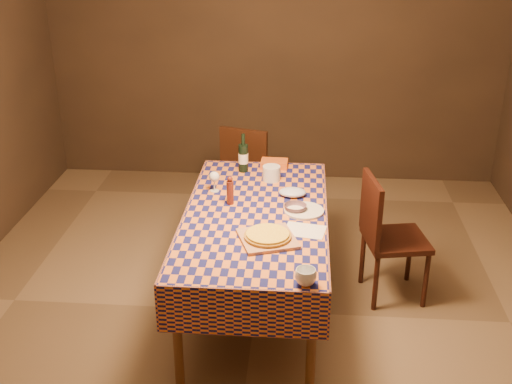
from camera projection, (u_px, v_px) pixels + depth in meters
room at (255, 129)px, 3.98m from camera, size 5.00×5.10×2.70m
dining_table at (255, 223)px, 4.24m from camera, size 0.94×1.84×0.77m
cutting_board at (268, 239)px, 3.87m from camera, size 0.41×0.41×0.02m
pizza at (268, 235)px, 3.86m from camera, size 0.30×0.30×0.03m
pepper_mill at (230, 191)px, 4.31m from camera, size 0.06×0.06×0.20m
bowl at (295, 208)px, 4.23m from camera, size 0.20×0.20×0.05m
wine_glass at (214, 177)px, 4.50m from camera, size 0.08×0.08×0.15m
wine_bottle at (243, 157)px, 4.83m from camera, size 0.10×0.10×0.30m
deli_tub at (271, 173)px, 4.70m from camera, size 0.15×0.15×0.11m
takeout_container at (274, 164)px, 4.95m from camera, size 0.21×0.15×0.05m
white_plate at (304, 211)px, 4.23m from camera, size 0.28×0.28×0.02m
tumbler at (306, 277)px, 3.40m from camera, size 0.13×0.13×0.09m
flour_patch at (305, 230)px, 3.99m from camera, size 0.28×0.23×0.00m
flour_bag at (293, 192)px, 4.45m from camera, size 0.22×0.19×0.06m
chair_far at (249, 170)px, 5.56m from camera, size 0.52×0.53×0.93m
chair_right at (385, 231)px, 4.51m from camera, size 0.50×0.49×0.93m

